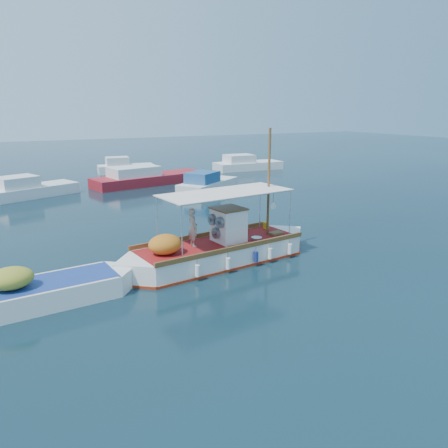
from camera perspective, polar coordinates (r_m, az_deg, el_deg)
name	(u,v)px	position (r m, az deg, el deg)	size (l,w,h in m)	color
ground	(243,264)	(18.25, 2.46, -5.21)	(160.00, 160.00, 0.00)	black
fishing_caique	(218,251)	(18.26, -0.76, -3.54)	(9.21, 3.24, 5.65)	white
dinghy	(39,295)	(15.73, -22.97, -8.48)	(6.72, 2.33, 1.64)	white
bg_boat_nw	(28,190)	(34.77, -24.18, 4.02)	(6.86, 4.56, 1.80)	silver
bg_boat_n	(147,179)	(37.77, -10.05, 5.87)	(10.24, 4.69, 1.80)	maroon
bg_boat_ne	(207,185)	(34.02, -2.24, 5.10)	(6.12, 5.17, 1.80)	silver
bg_boat_e	(246,165)	(46.37, 2.92, 7.71)	(7.24, 2.92, 1.80)	silver
bg_boat_far_n	(124,168)	(45.11, -12.90, 7.16)	(5.61, 2.61, 1.80)	silver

